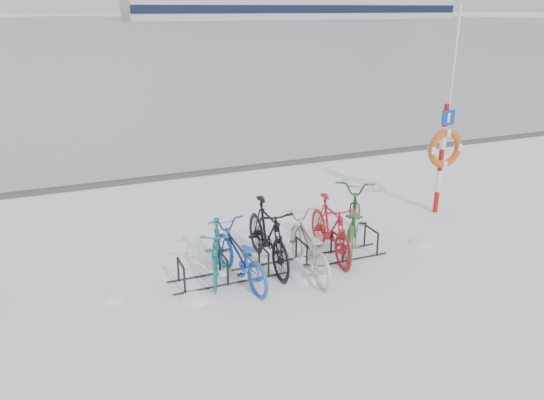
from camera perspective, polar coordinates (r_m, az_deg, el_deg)
The scene contains 12 objects.
ground at distance 9.40m, azimuth 1.16°, elevation -7.30°, with size 900.00×900.00×0.00m, color white.
ice_sheet at distance 162.73m, azimuth -22.35°, elevation 17.07°, with size 400.00×298.00×0.02m, color #9AA6AE.
quay_edge at distance 14.59m, azimuth -8.17°, elevation 2.81°, with size 400.00×0.25×0.10m, color #3F3F42.
bike_rack at distance 9.32m, azimuth 1.17°, elevation -6.31°, with size 4.00×0.48×0.46m.
lifebuoy_station at distance 11.95m, azimuth 18.05°, elevation 5.29°, with size 0.85×0.23×4.40m.
bike_0 at distance 9.00m, azimuth -5.99°, elevation -5.28°, with size 0.45×1.60×0.96m, color #156A67.
bike_1 at distance 8.81m, azimuth -3.53°, elevation -5.73°, with size 0.65×1.87×0.98m, color #1D4EAC.
bike_2 at distance 9.26m, azimuth -0.46°, elevation -3.59°, with size 0.57×2.01×1.21m, color black.
bike_3 at distance 9.09m, azimuth 3.96°, elevation -4.78°, with size 0.67×1.93×1.01m, color #B3B7BB.
bike_4 at distance 9.69m, azimuth 6.33°, elevation -2.87°, with size 0.53×1.88×1.13m, color #A81B23.
bike_5 at distance 10.07m, azimuth 8.64°, elevation -2.01°, with size 0.76×2.19×1.15m, color #335E30.
snow_drifts at distance 9.20m, azimuth 1.43°, elevation -7.93°, with size 6.22×1.28×0.24m.
Camera 1 is at (-3.37, -7.64, 4.31)m, focal length 35.00 mm.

